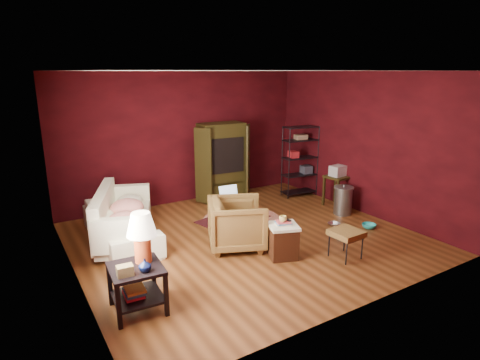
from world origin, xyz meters
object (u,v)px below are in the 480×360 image
Objects in this scene: side_table at (139,253)px; laptop_desk at (232,204)px; armchair at (237,221)px; tv_armoire at (222,160)px; hamper at (283,240)px; sofa at (120,219)px; wire_shelving at (300,158)px.

laptop_desk is (2.18, 1.54, -0.22)m from side_table.
side_table is at bearing 138.40° from armchair.
tv_armoire is (1.07, 2.41, 0.44)m from armchair.
laptop_desk reaches higher than hamper.
laptop_desk is (0.29, 0.67, 0.05)m from armchair.
armchair reaches higher than hamper.
side_table is (-1.88, -0.87, 0.27)m from armchair.
laptop_desk is at bearing 95.16° from hamper.
sofa is 1.97m from armchair.
hamper is at bearing -98.26° from tv_armoire.
wire_shelving is (2.30, 2.38, 0.61)m from hamper.
side_table is 1.49× the size of laptop_desk.
laptop_desk is at bearing 35.25° from side_table.
armchair is (1.56, -1.20, 0.04)m from sofa.
hamper is 0.36× the size of tv_armoire.
wire_shelving is at bearing 45.92° from hamper.
hamper is at bearing -80.02° from laptop_desk.
hamper is 3.22m from tv_armoire.
sofa is 1.74× the size of side_table.
hamper is 0.38× the size of wire_shelving.
side_table is at bearing 171.31° from sofa.
laptop_desk is 2.66m from wire_shelving.
laptop_desk is at bearing -105.90° from sofa.
tv_armoire is (2.95, 3.28, 0.17)m from side_table.
armchair is 0.73m from laptop_desk.
side_table is at bearing -142.43° from wire_shelving.
laptop_desk is (-0.12, 1.35, 0.22)m from hamper.
side_table is 4.42m from tv_armoire.
tv_armoire is (0.77, 1.74, 0.39)m from laptop_desk.
sofa is 2.33× the size of armchair.
tv_armoire reaches higher than wire_shelving.
laptop_desk is (1.85, -0.53, 0.09)m from sofa.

